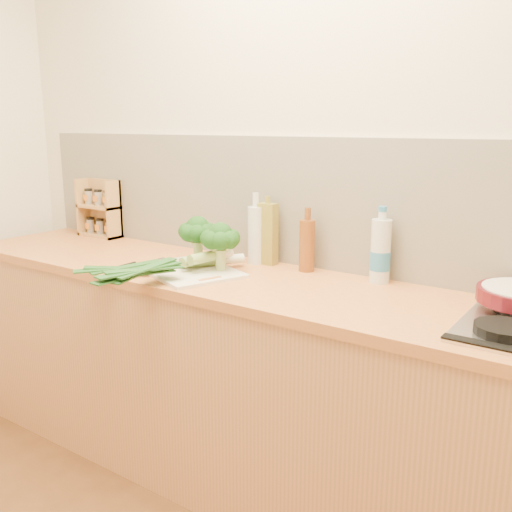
{
  "coord_description": "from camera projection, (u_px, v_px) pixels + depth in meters",
  "views": [
    {
      "loc": [
        1.16,
        -0.57,
        1.49
      ],
      "look_at": [
        0.0,
        1.1,
        1.02
      ],
      "focal_mm": 40.0,
      "sensor_mm": 36.0,
      "label": 1
    }
  ],
  "objects": [
    {
      "name": "oil_tin",
      "position": [
        268.0,
        233.0,
        2.43
      ],
      "size": [
        0.08,
        0.05,
        0.29
      ],
      "color": "olive",
      "rests_on": "counter"
    },
    {
      "name": "leek_front",
      "position": [
        181.0,
        263.0,
        2.32
      ],
      "size": [
        0.43,
        0.59,
        0.04
      ],
      "rotation": [
        0.0,
        0.0,
        -0.62
      ],
      "color": "white",
      "rests_on": "chopping_board"
    },
    {
      "name": "glass_bottle",
      "position": [
        256.0,
        234.0,
        2.45
      ],
      "size": [
        0.07,
        0.07,
        0.31
      ],
      "color": "silver",
      "rests_on": "counter"
    },
    {
      "name": "broccoli_left",
      "position": [
        198.0,
        231.0,
        2.42
      ],
      "size": [
        0.16,
        0.17,
        0.2
      ],
      "color": "#A4B76A",
      "rests_on": "chopping_board"
    },
    {
      "name": "water_bottle",
      "position": [
        380.0,
        253.0,
        2.15
      ],
      "size": [
        0.08,
        0.08,
        0.27
      ],
      "color": "silver",
      "rests_on": "counter"
    },
    {
      "name": "leek_mid",
      "position": [
        181.0,
        263.0,
        2.25
      ],
      "size": [
        0.12,
        0.66,
        0.04
      ],
      "rotation": [
        0.0,
        0.0,
        -0.09
      ],
      "color": "white",
      "rests_on": "chopping_board"
    },
    {
      "name": "counter",
      "position": [
        270.0,
        389.0,
        2.29
      ],
      "size": [
        3.2,
        0.62,
        0.9
      ],
      "color": "tan",
      "rests_on": "ground"
    },
    {
      "name": "chopping_board",
      "position": [
        189.0,
        271.0,
        2.32
      ],
      "size": [
        0.51,
        0.45,
        0.01
      ],
      "primitive_type": "cube",
      "rotation": [
        0.0,
        0.0,
        -0.37
      ],
      "color": "white",
      "rests_on": "counter"
    },
    {
      "name": "room_shell",
      "position": [
        309.0,
        203.0,
        2.36
      ],
      "size": [
        3.5,
        3.5,
        3.5
      ],
      "color": "beige",
      "rests_on": "ground"
    },
    {
      "name": "chefs_knife",
      "position": [
        131.0,
        266.0,
        2.4
      ],
      "size": [
        0.04,
        0.31,
        0.02
      ],
      "rotation": [
        0.0,
        0.0,
        -0.01
      ],
      "color": "silver",
      "rests_on": "counter"
    },
    {
      "name": "broccoli_right",
      "position": [
        220.0,
        239.0,
        2.28
      ],
      "size": [
        0.16,
        0.16,
        0.19
      ],
      "color": "#A4B76A",
      "rests_on": "chopping_board"
    },
    {
      "name": "spice_rack",
      "position": [
        101.0,
        212.0,
        3.04
      ],
      "size": [
        0.25,
        0.1,
        0.3
      ],
      "color": "tan",
      "rests_on": "counter"
    },
    {
      "name": "amber_bottle",
      "position": [
        307.0,
        244.0,
        2.32
      ],
      "size": [
        0.06,
        0.06,
        0.26
      ],
      "color": "brown",
      "rests_on": "counter"
    },
    {
      "name": "leek_back",
      "position": [
        184.0,
        261.0,
        2.2
      ],
      "size": [
        0.18,
        0.61,
        0.04
      ],
      "rotation": [
        0.0,
        0.0,
        -0.2
      ],
      "color": "white",
      "rests_on": "chopping_board"
    }
  ]
}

